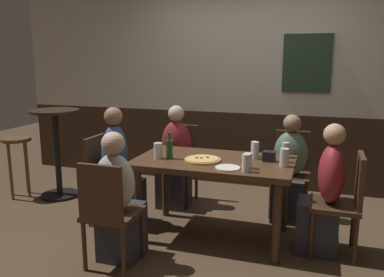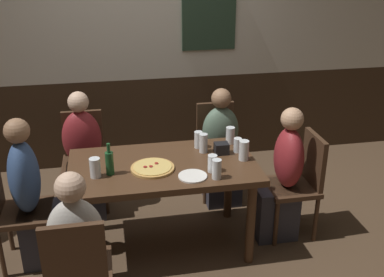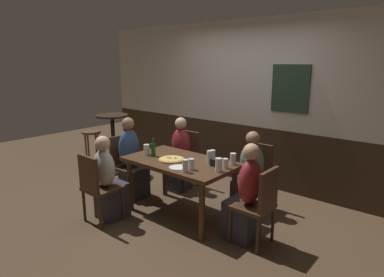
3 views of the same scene
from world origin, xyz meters
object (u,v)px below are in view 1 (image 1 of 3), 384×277
(plate_white_large, at_px, (228,168))
(person_left_far, at_px, (175,164))
(person_head_west, at_px, (120,176))
(person_head_east, at_px, (324,200))
(bar_stool, at_px, (17,151))
(chair_head_west, at_px, (105,174))
(chair_left_near, at_px, (108,209))
(tumbler_water, at_px, (285,151))
(dining_table, at_px, (214,170))
(chair_right_far, at_px, (291,168))
(condiment_caddy, at_px, (269,156))
(beer_bottle_green, at_px, (170,149))
(pizza, at_px, (203,160))
(tumbler_short, at_px, (255,151))
(pint_glass_amber, at_px, (254,149))
(beer_glass_half, at_px, (285,157))
(highball_clear, at_px, (158,152))
(beer_glass_tall, at_px, (246,164))
(person_left_near, at_px, (119,207))
(pint_glass_pale, at_px, (248,162))
(side_bar_table, at_px, (57,146))
(chair_head_east, at_px, (345,199))
(pint_glass_stout, at_px, (284,159))
(person_right_far, at_px, (289,176))

(plate_white_large, bearing_deg, person_left_far, 131.82)
(person_head_west, distance_m, person_head_east, 1.93)
(bar_stool, bearing_deg, chair_head_west, -13.68)
(chair_left_near, height_order, tumbler_water, same)
(dining_table, height_order, chair_right_far, chair_right_far)
(person_head_west, xyz_separation_m, plate_white_large, (1.15, -0.24, 0.25))
(tumbler_water, relative_size, condiment_caddy, 1.28)
(dining_table, xyz_separation_m, chair_right_far, (0.63, 0.82, -0.15))
(chair_head_west, xyz_separation_m, tumbler_water, (1.73, 0.29, 0.31))
(chair_right_far, relative_size, person_head_west, 0.75)
(person_left_far, height_order, beer_bottle_green, person_left_far)
(pizza, height_order, tumbler_short, tumbler_short)
(pint_glass_amber, bearing_deg, condiment_caddy, -43.48)
(person_head_east, distance_m, pint_glass_amber, 0.76)
(pint_glass_amber, bearing_deg, beer_glass_half, -25.74)
(bar_stool, bearing_deg, highball_clear, -12.62)
(beer_glass_tall, relative_size, condiment_caddy, 1.33)
(person_left_near, xyz_separation_m, pizza, (0.54, 0.59, 0.30))
(person_left_near, bearing_deg, beer_glass_tall, 20.37)
(pizza, distance_m, pint_glass_amber, 0.52)
(chair_left_near, xyz_separation_m, pint_glass_amber, (0.95, 1.07, 0.31))
(person_head_west, height_order, tumbler_short, person_head_west)
(chair_left_near, relative_size, chair_head_west, 1.00)
(chair_left_near, bearing_deg, pizza, 54.39)
(pint_glass_pale, xyz_separation_m, side_bar_table, (-2.39, 0.67, -0.18))
(chair_head_east, distance_m, condiment_caddy, 0.71)
(highball_clear, xyz_separation_m, tumbler_water, (1.10, 0.40, -0.00))
(pint_glass_pale, relative_size, pint_glass_stout, 0.83)
(person_right_far, distance_m, person_left_far, 1.25)
(pizza, height_order, pint_glass_stout, pint_glass_stout)
(pint_glass_stout, distance_m, side_bar_table, 2.73)
(person_left_far, relative_size, beer_glass_tall, 7.70)
(chair_head_west, xyz_separation_m, condiment_caddy, (1.61, 0.10, 0.29))
(beer_bottle_green, distance_m, plate_white_large, 0.61)
(pint_glass_stout, bearing_deg, chair_right_far, 89.75)
(bar_stool, bearing_deg, person_head_east, -5.52)
(tumbler_water, bearing_deg, chair_left_near, -137.94)
(beer_glass_half, bearing_deg, pizza, -165.80)
(pint_glass_pale, bearing_deg, person_head_east, 16.66)
(person_left_far, relative_size, tumbler_short, 7.27)
(person_right_far, relative_size, highball_clear, 7.45)
(chair_left_near, height_order, person_left_far, person_left_far)
(tumbler_short, distance_m, pint_glass_pale, 0.34)
(tumbler_short, xyz_separation_m, tumbler_water, (0.26, 0.13, -0.01))
(person_head_east, bearing_deg, beer_glass_half, 162.87)
(chair_head_west, distance_m, beer_bottle_green, 0.81)
(person_right_far, bearing_deg, pint_glass_pale, -108.70)
(person_left_far, bearing_deg, pint_glass_amber, -23.38)
(pint_glass_pale, height_order, plate_white_large, pint_glass_pale)
(person_left_near, height_order, person_head_west, person_head_west)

